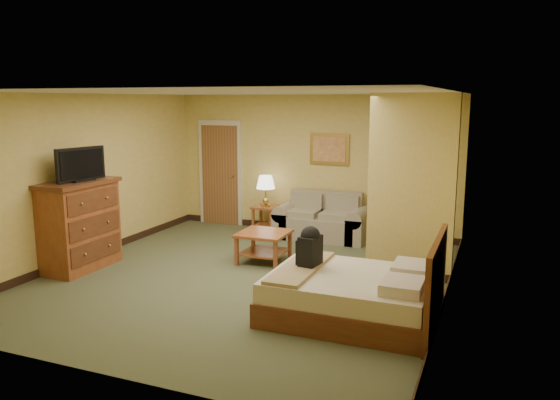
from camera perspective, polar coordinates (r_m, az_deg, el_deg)
The scene contains 17 objects.
floor at distance 7.88m, azimuth -3.72°, elevation -8.12°, with size 6.00×6.00×0.00m, color #4B5034.
ceiling at distance 7.47m, azimuth -3.96°, elevation 11.16°, with size 6.00×6.00×0.00m, color white.
back_wall at distance 10.32m, azimuth 3.43°, elevation 3.73°, with size 5.50×0.02×2.60m, color #D1B659.
left_wall at distance 9.09m, azimuth -19.66°, elevation 2.23°, with size 0.02×6.00×2.60m, color #D1B659.
right_wall at distance 6.85m, azimuth 17.38°, elevation -0.17°, with size 0.02×6.00×2.60m, color #D1B659.
partition at distance 7.82m, azimuth 13.57°, elevation 1.29°, with size 1.20×0.15×2.60m, color #D1B659.
door at distance 11.09m, azimuth -6.24°, elevation 2.76°, with size 0.94×0.16×2.10m.
baseboard at distance 10.53m, azimuth 3.34°, elevation -2.99°, with size 5.50×0.02×0.12m, color black.
loveseat at distance 9.99m, azimuth 4.39°, elevation -2.48°, with size 1.67×0.77×0.84m.
side_table at distance 10.45m, azimuth -1.50°, elevation -1.56°, with size 0.46×0.46×0.50m.
table_lamp at distance 10.33m, azimuth -1.51°, elevation 1.79°, with size 0.36×0.36×0.59m.
coffee_table at distance 8.52m, azimuth -1.71°, elevation -4.26°, with size 0.76×0.76×0.48m.
wall_picture at distance 10.17m, azimuth 5.18°, elevation 5.30°, with size 0.75×0.04×0.59m.
dresser at distance 8.65m, azimuth -20.23°, elevation -2.43°, with size 0.66×1.25×1.33m.
tv at distance 8.44m, azimuth -20.11°, elevation 3.43°, with size 0.26×0.81×0.50m.
bed at distance 6.48m, azimuth 7.95°, elevation -9.73°, with size 1.93×1.59×1.03m.
backpack at distance 6.56m, azimuth 3.19°, elevation -4.84°, with size 0.24×0.32×0.52m.
Camera 1 is at (3.26, -6.72, 2.50)m, focal length 35.00 mm.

